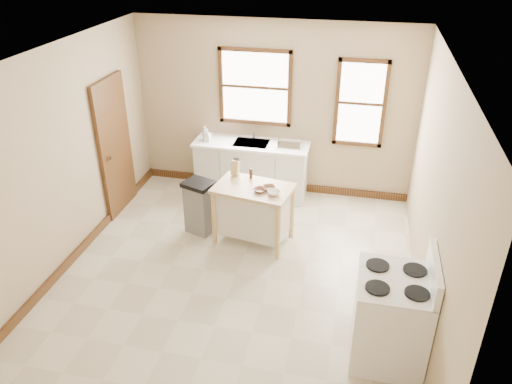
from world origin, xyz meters
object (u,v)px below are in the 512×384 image
Objects in this scene: soap_bottle_a at (205,133)px; knife_block at (235,168)px; bowl_b at (269,188)px; soap_bottle_b at (207,135)px; pepper_grinder at (251,173)px; bowl_a at (259,190)px; kitchen_island at (253,214)px; trash_bin at (200,207)px; dish_rack at (290,143)px; bowl_c at (274,193)px; gas_stove at (392,308)px.

soap_bottle_a is 1.28m from knife_block.
soap_bottle_b is at bearing 134.30° from bowl_b.
bowl_a is at bearing -60.83° from pepper_grinder.
soap_bottle_a is 1.36× the size of bowl_a.
pepper_grinder is 0.89× the size of bowl_b.
kitchen_island is 0.82m from trash_bin.
kitchen_island reaches higher than trash_bin.
knife_block reaches higher than pepper_grinder.
dish_rack is 1.50m from kitchen_island.
pepper_grinder is 0.57m from bowl_c.
kitchen_island is at bearing 135.62° from gas_stove.
dish_rack is (1.34, 0.08, -0.05)m from soap_bottle_b.
bowl_a is 2.43m from gas_stove.
bowl_c is 0.22× the size of trash_bin.
bowl_a is (0.20, -0.36, -0.05)m from pepper_grinder.
knife_block is (-0.62, -1.05, -0.01)m from dish_rack.
gas_stove is (2.94, -3.14, -0.41)m from soap_bottle_a.
dish_rack is 0.31× the size of gas_stove.
soap_bottle_b is 1.16× the size of bowl_c.
dish_rack is at bearing 116.06° from gas_stove.
pepper_grinder is at bearing 33.40° from trash_bin.
kitchen_island is (1.10, -1.34, -0.60)m from soap_bottle_a.
kitchen_island is at bearing 14.17° from trash_bin.
kitchen_island is 0.57m from bowl_c.
soap_bottle_b reaches higher than dish_rack.
bowl_a is at bearing 135.61° from gas_stove.
knife_block is 0.25m from pepper_grinder.
soap_bottle_b is at bearing 133.09° from gas_stove.
bowl_b is 1.14m from trash_bin.
soap_bottle_a is 0.18× the size of gas_stove.
kitchen_island is at bearing 135.75° from bowl_a.
soap_bottle_a is 1.13× the size of knife_block.
trash_bin is (-1.10, -1.29, -0.57)m from dish_rack.
pepper_grinder reaches higher than kitchen_island.
soap_bottle_b is at bearing 131.70° from knife_block.
soap_bottle_b is 1.82m from bowl_a.
knife_block reaches higher than kitchen_island.
trash_bin is at bearing 144.72° from gas_stove.
soap_bottle_b is 1.76m from kitchen_island.
gas_stove is (1.73, -1.69, -0.25)m from bowl_a.
kitchen_island is at bearing -51.23° from soap_bottle_a.
soap_bottle_a is 0.58× the size of dish_rack.
soap_bottle_b is 1.41m from pepper_grinder.
pepper_grinder is at bearing -40.19° from soap_bottle_b.
pepper_grinder is at bearing -9.07° from knife_block.
trash_bin is at bearing -77.69° from soap_bottle_a.
trash_bin is (-1.12, 0.23, -0.48)m from bowl_c.
kitchen_island is 0.70m from knife_block.
gas_stove reaches higher than soap_bottle_a.
soap_bottle_a is at bearing 134.35° from bowl_b.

